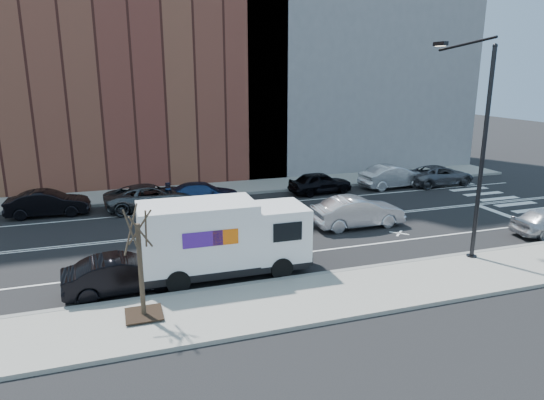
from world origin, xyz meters
TOP-DOWN VIEW (x-y plane):
  - ground at (0.00, 0.00)m, footprint 120.00×120.00m
  - sidewalk_near at (0.00, -8.80)m, footprint 44.00×3.60m
  - sidewalk_far at (0.00, 8.80)m, footprint 44.00×3.60m
  - curb_near at (0.00, -7.00)m, footprint 44.00×0.25m
  - curb_far at (0.00, 7.00)m, footprint 44.00×0.25m
  - crosswalk at (16.00, 0.00)m, footprint 3.00×14.00m
  - road_markings at (0.00, 0.00)m, footprint 40.00×8.60m
  - bldg_brick at (-8.00, 15.60)m, footprint 26.00×10.00m
  - bldg_concrete at (12.00, 15.60)m, footprint 20.00×10.00m
  - streetlight at (7.00, -6.91)m, footprint 0.44×4.02m
  - street_tree at (-7.00, -8.40)m, footprint 1.20×1.20m
  - fedex_van at (-3.68, -5.60)m, footprint 6.80×2.49m
  - far_parked_b at (-11.27, 5.75)m, footprint 4.52×1.72m
  - far_parked_c at (-5.60, 5.46)m, footprint 5.60×3.10m
  - far_parked_d at (-2.40, 5.62)m, footprint 4.73×2.31m
  - far_parked_e at (5.60, 5.75)m, footprint 4.45×2.10m
  - far_parked_f at (11.20, 5.66)m, footprint 5.01×2.08m
  - far_parked_g at (14.84, 5.35)m, footprint 5.17×2.50m
  - driving_sedan at (4.49, -1.62)m, footprint 4.90×1.72m
  - near_parked_rear_a at (-7.53, -5.97)m, footprint 4.43×1.86m

SIDE VIEW (x-z plane):
  - ground at x=0.00m, z-range 0.00..0.00m
  - crosswalk at x=16.00m, z-range 0.00..0.01m
  - road_markings at x=0.00m, z-range 0.00..0.01m
  - sidewalk_near at x=0.00m, z-range 0.00..0.15m
  - sidewalk_far at x=0.00m, z-range 0.00..0.15m
  - curb_near at x=0.00m, z-range 0.00..0.17m
  - curb_far at x=0.00m, z-range 0.00..0.17m
  - far_parked_d at x=-2.40m, z-range 0.00..1.32m
  - far_parked_g at x=14.84m, z-range 0.00..1.42m
  - near_parked_rear_a at x=-7.53m, z-range 0.00..1.42m
  - far_parked_e at x=5.60m, z-range 0.00..1.47m
  - far_parked_b at x=-11.27m, z-range 0.00..1.47m
  - far_parked_c at x=-5.60m, z-range 0.00..1.48m
  - far_parked_f at x=11.20m, z-range 0.00..1.61m
  - driving_sedan at x=4.49m, z-range 0.00..1.61m
  - street_tree at x=-7.00m, z-range -0.42..3.33m
  - fedex_van at x=-3.68m, z-range 0.08..3.17m
  - streetlight at x=7.00m, z-range 0.41..9.75m
  - bldg_brick at x=-8.00m, z-range 0.00..22.00m
  - bldg_concrete at x=12.00m, z-range 0.00..26.00m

